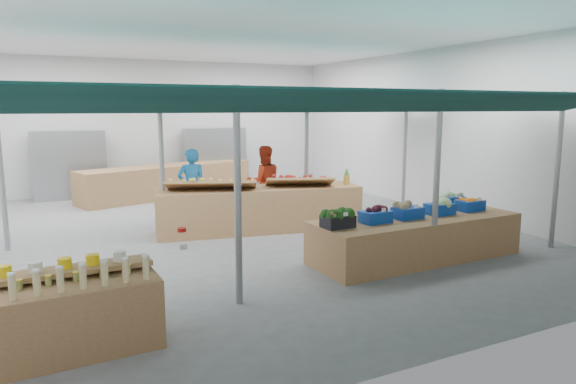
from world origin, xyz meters
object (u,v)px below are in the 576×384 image
Objects in this scene: vendor_left at (192,187)px; bottle_shelf at (75,313)px; vendor_right at (264,182)px; veg_counter at (416,238)px; crate_stack at (388,236)px; fruit_counter at (259,209)px.

bottle_shelf is at bearing 72.41° from vendor_left.
vendor_left is at bearing 10.52° from vendor_right.
bottle_shelf is 1.02× the size of vendor_right.
veg_counter is 7.01× the size of crate_stack.
crate_stack is at bearing 99.14° from veg_counter.
veg_counter is at bearing -52.17° from fruit_counter.
veg_counter is 5.23m from vendor_left.
veg_counter is 2.19× the size of vendor_left.
vendor_right reaches higher than bottle_shelf.
crate_stack is at bearing 115.00° from vendor_right.
bottle_shelf is 5.98m from fruit_counter.
crate_stack is (-0.12, 0.65, -0.10)m from veg_counter.
vendor_right is at bearing 104.48° from crate_stack.
fruit_counter is 2.50× the size of vendor_right.
bottle_shelf is at bearing -162.82° from crate_stack.
vendor_left reaches higher than bottle_shelf.
crate_stack is 0.31× the size of vendor_left.
crate_stack is (5.66, 1.75, -0.16)m from bottle_shelf.
crate_stack is at bearing -48.54° from fruit_counter.
veg_counter is at bearing 114.40° from vendor_right.
vendor_left is at bearing 126.72° from crate_stack.
vendor_left is at bearing 59.81° from bottle_shelf.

